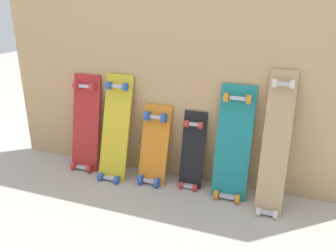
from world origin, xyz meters
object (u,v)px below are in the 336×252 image
object	(u,v)px
skateboard_teal	(233,148)
skateboard_red	(86,127)
skateboard_orange	(154,149)
skateboard_natural	(275,149)
skateboard_black	(192,155)
skateboard_yellow	(115,132)

from	to	relation	value
skateboard_teal	skateboard_red	bearing A→B (deg)	179.31
skateboard_orange	skateboard_natural	xyz separation A→B (m)	(0.84, -0.04, 0.15)
skateboard_black	skateboard_red	bearing A→B (deg)	-179.33
skateboard_yellow	skateboard_natural	world-z (taller)	skateboard_natural
skateboard_orange	skateboard_teal	xyz separation A→B (m)	(0.57, 0.01, 0.10)
skateboard_yellow	skateboard_orange	xyz separation A→B (m)	(0.30, 0.02, -0.10)
skateboard_orange	skateboard_black	xyz separation A→B (m)	(0.28, 0.03, -0.02)
skateboard_orange	skateboard_yellow	bearing A→B (deg)	-175.81
skateboard_teal	skateboard_natural	distance (m)	0.28
skateboard_red	skateboard_natural	world-z (taller)	skateboard_natural
skateboard_red	skateboard_teal	size ratio (longest dim) A/B	0.98
skateboard_natural	skateboard_teal	bearing A→B (deg)	169.94
skateboard_yellow	skateboard_black	xyz separation A→B (m)	(0.59, 0.05, -0.11)
skateboard_teal	skateboard_natural	world-z (taller)	skateboard_natural
skateboard_natural	skateboard_orange	bearing A→B (deg)	177.09
skateboard_red	skateboard_teal	xyz separation A→B (m)	(1.16, -0.01, 0.01)
skateboard_orange	skateboard_natural	bearing A→B (deg)	-2.91
skateboard_orange	skateboard_natural	size ratio (longest dim) A/B	0.66
skateboard_black	skateboard_teal	bearing A→B (deg)	-4.80
skateboard_orange	skateboard_natural	distance (m)	0.86
skateboard_teal	skateboard_natural	size ratio (longest dim) A/B	0.87
skateboard_yellow	skateboard_red	bearing A→B (deg)	171.76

